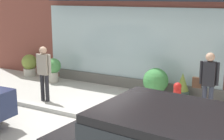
{
  "coord_description": "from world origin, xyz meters",
  "views": [
    {
      "loc": [
        4.32,
        -6.74,
        3.12
      ],
      "look_at": [
        -0.14,
        1.2,
        1.02
      ],
      "focal_mm": 51.59,
      "sensor_mm": 36.0,
      "label": 1
    }
  ],
  "objects_px": {
    "potted_plant_trailing_edge": "(156,82)",
    "potted_plant_near_hydrant": "(182,87)",
    "potted_plant_window_right": "(29,64)",
    "potted_plant_window_left": "(53,68)",
    "pedestrian_passerby": "(44,69)",
    "fire_hydrant": "(177,100)",
    "pedestrian_with_handbag": "(208,80)"
  },
  "relations": [
    {
      "from": "potted_plant_window_right",
      "to": "potted_plant_window_left",
      "type": "height_order",
      "value": "potted_plant_window_left"
    },
    {
      "from": "fire_hydrant",
      "to": "pedestrian_passerby",
      "type": "relative_size",
      "value": 0.55
    },
    {
      "from": "pedestrian_passerby",
      "to": "potted_plant_near_hydrant",
      "type": "bearing_deg",
      "value": 23.16
    },
    {
      "from": "potted_plant_window_left",
      "to": "fire_hydrant",
      "type": "bearing_deg",
      "value": -12.33
    },
    {
      "from": "potted_plant_trailing_edge",
      "to": "potted_plant_near_hydrant",
      "type": "xyz_separation_m",
      "value": [
        0.76,
        0.28,
        -0.12
      ]
    },
    {
      "from": "potted_plant_trailing_edge",
      "to": "potted_plant_near_hydrant",
      "type": "bearing_deg",
      "value": 20.25
    },
    {
      "from": "fire_hydrant",
      "to": "potted_plant_near_hydrant",
      "type": "bearing_deg",
      "value": 101.33
    },
    {
      "from": "pedestrian_passerby",
      "to": "potted_plant_window_right",
      "type": "height_order",
      "value": "pedestrian_passerby"
    },
    {
      "from": "pedestrian_passerby",
      "to": "potted_plant_window_left",
      "type": "height_order",
      "value": "pedestrian_passerby"
    },
    {
      "from": "potted_plant_near_hydrant",
      "to": "fire_hydrant",
      "type": "bearing_deg",
      "value": -78.67
    },
    {
      "from": "potted_plant_near_hydrant",
      "to": "potted_plant_window_left",
      "type": "height_order",
      "value": "potted_plant_window_left"
    },
    {
      "from": "fire_hydrant",
      "to": "potted_plant_window_right",
      "type": "distance_m",
      "value": 6.7
    },
    {
      "from": "pedestrian_with_handbag",
      "to": "potted_plant_near_hydrant",
      "type": "distance_m",
      "value": 1.53
    },
    {
      "from": "pedestrian_passerby",
      "to": "potted_plant_trailing_edge",
      "type": "xyz_separation_m",
      "value": [
        2.86,
        1.82,
        -0.46
      ]
    },
    {
      "from": "potted_plant_window_right",
      "to": "potted_plant_near_hydrant",
      "type": "bearing_deg",
      "value": -0.64
    },
    {
      "from": "potted_plant_window_right",
      "to": "potted_plant_window_left",
      "type": "bearing_deg",
      "value": -11.73
    },
    {
      "from": "potted_plant_trailing_edge",
      "to": "pedestrian_with_handbag",
      "type": "bearing_deg",
      "value": -23.38
    },
    {
      "from": "potted_plant_trailing_edge",
      "to": "potted_plant_near_hydrant",
      "type": "relative_size",
      "value": 1.13
    },
    {
      "from": "pedestrian_passerby",
      "to": "potted_plant_window_left",
      "type": "relative_size",
      "value": 1.86
    },
    {
      "from": "potted_plant_trailing_edge",
      "to": "potted_plant_window_right",
      "type": "xyz_separation_m",
      "value": [
        -5.52,
        0.35,
        -0.07
      ]
    },
    {
      "from": "pedestrian_with_handbag",
      "to": "potted_plant_window_left",
      "type": "height_order",
      "value": "pedestrian_with_handbag"
    },
    {
      "from": "potted_plant_window_right",
      "to": "potted_plant_window_left",
      "type": "xyz_separation_m",
      "value": [
        1.47,
        -0.31,
        0.07
      ]
    },
    {
      "from": "potted_plant_window_left",
      "to": "potted_plant_window_right",
      "type": "bearing_deg",
      "value": 168.27
    },
    {
      "from": "fire_hydrant",
      "to": "potted_plant_trailing_edge",
      "type": "distance_m",
      "value": 1.48
    },
    {
      "from": "pedestrian_passerby",
      "to": "potted_plant_trailing_edge",
      "type": "relative_size",
      "value": 1.72
    },
    {
      "from": "potted_plant_trailing_edge",
      "to": "potted_plant_window_left",
      "type": "xyz_separation_m",
      "value": [
        -4.05,
        0.05,
        -0.0
      ]
    },
    {
      "from": "pedestrian_passerby",
      "to": "potted_plant_near_hydrant",
      "type": "distance_m",
      "value": 4.22
    },
    {
      "from": "potted_plant_window_left",
      "to": "potted_plant_near_hydrant",
      "type": "bearing_deg",
      "value": 2.8
    },
    {
      "from": "potted_plant_trailing_edge",
      "to": "fire_hydrant",
      "type": "bearing_deg",
      "value": -45.94
    },
    {
      "from": "potted_plant_window_right",
      "to": "potted_plant_near_hydrant",
      "type": "height_order",
      "value": "same"
    },
    {
      "from": "potted_plant_near_hydrant",
      "to": "potted_plant_window_left",
      "type": "bearing_deg",
      "value": -177.2
    },
    {
      "from": "potted_plant_near_hydrant",
      "to": "pedestrian_with_handbag",
      "type": "bearing_deg",
      "value": -46.73
    }
  ]
}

